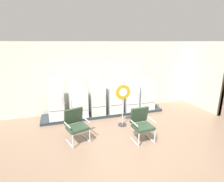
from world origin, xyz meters
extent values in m
cube|color=#856953|center=(0.00, 0.00, -0.03)|extent=(12.00, 10.00, 0.05)
cube|color=silver|center=(0.00, 3.66, 1.53)|extent=(11.76, 0.12, 3.07)
cube|color=#47443F|center=(0.00, 3.66, 2.72)|extent=(11.76, 0.07, 0.06)
cube|color=silver|center=(4.66, 2.50, 1.53)|extent=(0.12, 2.20, 3.07)
cube|color=#33281E|center=(4.66, 1.43, 1.05)|extent=(0.16, 0.06, 2.10)
cube|color=#283136|center=(0.00, 3.02, 0.05)|extent=(5.19, 0.95, 0.11)
cube|color=white|center=(-1.95, 2.90, 0.78)|extent=(0.59, 0.62, 1.34)
cylinder|color=white|center=(-1.95, 2.90, 1.45)|extent=(0.59, 0.61, 0.59)
cube|color=#383838|center=(-1.95, 2.59, 0.53)|extent=(0.54, 0.01, 0.01)
cylinder|color=silver|center=(-1.72, 2.57, 0.94)|extent=(0.02, 0.02, 0.28)
cube|color=white|center=(-1.10, 2.93, 0.64)|extent=(0.71, 0.67, 1.07)
cylinder|color=white|center=(-1.10, 2.93, 1.18)|extent=(0.71, 0.66, 0.71)
cube|color=#383838|center=(-1.10, 2.59, 0.45)|extent=(0.66, 0.01, 0.01)
cylinder|color=silver|center=(-1.40, 2.57, 0.77)|extent=(0.02, 0.02, 0.28)
cube|color=silver|center=(-0.32, 2.93, 0.75)|extent=(0.59, 0.68, 1.29)
cylinder|color=silver|center=(-0.32, 2.93, 1.40)|extent=(0.59, 0.66, 0.59)
cube|color=#383838|center=(-0.32, 2.59, 0.52)|extent=(0.54, 0.01, 0.01)
cylinder|color=silver|center=(-0.09, 2.57, 0.91)|extent=(0.02, 0.02, 0.28)
cube|color=silver|center=(0.44, 2.91, 0.75)|extent=(0.61, 0.65, 1.28)
cylinder|color=silver|center=(0.44, 2.91, 1.39)|extent=(0.61, 0.63, 0.61)
cube|color=#383838|center=(0.44, 2.59, 0.52)|extent=(0.56, 0.01, 0.01)
cylinder|color=silver|center=(0.68, 2.57, 0.90)|extent=(0.02, 0.02, 0.28)
cube|color=white|center=(1.17, 2.92, 0.67)|extent=(0.59, 0.66, 1.13)
cylinder|color=white|center=(1.17, 2.92, 1.23)|extent=(0.59, 0.64, 0.59)
cube|color=#383838|center=(1.17, 2.59, 0.47)|extent=(0.54, 0.01, 0.01)
cylinder|color=silver|center=(1.40, 2.57, 0.80)|extent=(0.02, 0.02, 0.28)
cube|color=silver|center=(1.90, 2.93, 0.67)|extent=(0.70, 0.69, 1.13)
cylinder|color=silver|center=(1.90, 2.93, 1.23)|extent=(0.70, 0.67, 0.70)
cube|color=#383838|center=(1.90, 2.59, 0.47)|extent=(0.64, 0.01, 0.01)
cylinder|color=silver|center=(1.61, 2.57, 0.80)|extent=(0.02, 0.02, 0.28)
cylinder|color=silver|center=(-1.61, 1.02, 0.02)|extent=(0.21, 0.55, 0.04)
cylinder|color=silver|center=(-1.53, 0.77, 0.23)|extent=(0.05, 0.05, 0.41)
cylinder|color=silver|center=(-1.08, 1.18, 0.02)|extent=(0.21, 0.55, 0.04)
cylinder|color=silver|center=(-1.00, 0.93, 0.23)|extent=(0.05, 0.05, 0.41)
cube|color=#2D432F|center=(-1.35, 1.10, 0.48)|extent=(0.72, 0.67, 0.09)
cube|color=#2D432F|center=(-1.43, 1.36, 0.78)|extent=(0.62, 0.35, 0.53)
cylinder|color=silver|center=(-1.65, 1.00, 0.66)|extent=(0.17, 0.45, 0.04)
cylinder|color=silver|center=(-1.05, 1.20, 0.66)|extent=(0.17, 0.45, 0.04)
cylinder|color=silver|center=(0.34, 0.54, 0.02)|extent=(0.07, 0.57, 0.04)
cylinder|color=silver|center=(0.35, 0.28, 0.23)|extent=(0.04, 0.04, 0.41)
cylinder|color=silver|center=(0.89, 0.57, 0.02)|extent=(0.07, 0.57, 0.04)
cylinder|color=silver|center=(0.91, 0.31, 0.23)|extent=(0.04, 0.04, 0.41)
cube|color=#2D432F|center=(0.62, 0.56, 0.48)|extent=(0.62, 0.55, 0.09)
cube|color=#2D432F|center=(0.60, 0.83, 0.78)|extent=(0.61, 0.21, 0.53)
cylinder|color=silver|center=(0.30, 0.54, 0.66)|extent=(0.06, 0.46, 0.04)
cylinder|color=silver|center=(0.93, 0.58, 0.66)|extent=(0.06, 0.46, 0.04)
cylinder|color=#2D2D30|center=(0.39, 1.79, 0.01)|extent=(0.32, 0.32, 0.03)
cylinder|color=silver|center=(0.39, 1.79, 0.67)|extent=(0.04, 0.04, 1.27)
cylinder|color=#AE9019|center=(0.39, 1.76, 1.30)|extent=(0.54, 0.02, 0.54)
cylinder|color=white|center=(0.39, 1.75, 1.30)|extent=(0.30, 0.00, 0.30)
camera|label=1|loc=(-1.79, -3.97, 3.04)|focal=28.46mm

